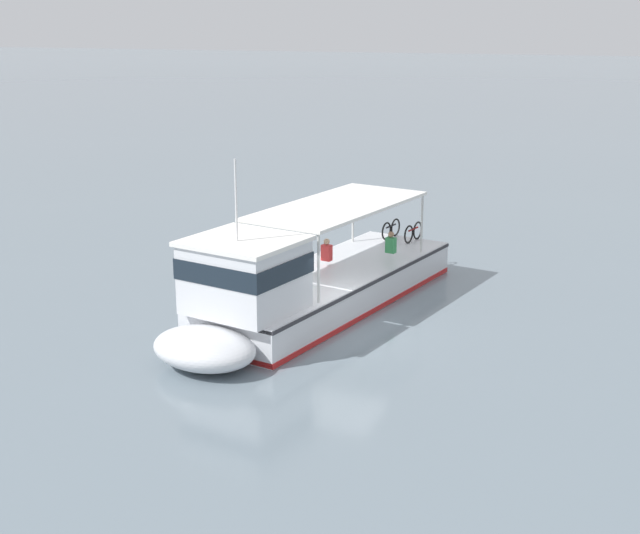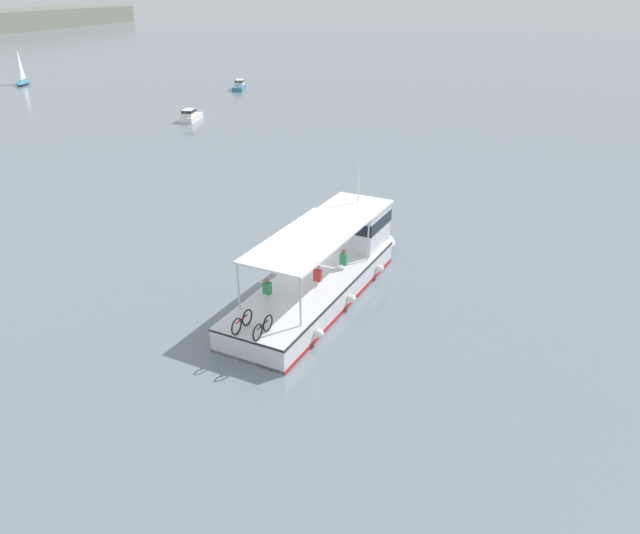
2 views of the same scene
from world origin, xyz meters
TOP-DOWN VIEW (x-y plane):
  - ground_plane at (0.00, 0.00)m, footprint 400.00×400.00m
  - ferry_main at (-0.77, -1.47)m, footprint 13.07×5.69m

SIDE VIEW (x-z plane):
  - ground_plane at x=0.00m, z-range 0.00..0.00m
  - ferry_main at x=-0.77m, z-range -1.64..3.68m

